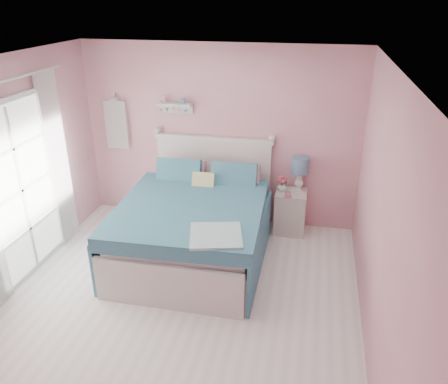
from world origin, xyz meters
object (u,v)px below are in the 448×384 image
at_px(nightstand, 290,212).
at_px(bed, 195,226).
at_px(vase, 282,186).
at_px(table_lamp, 300,168).
at_px(teacup, 288,195).

bearing_deg(nightstand, bed, -142.59).
distance_m(bed, vase, 1.40).
relative_size(table_lamp, teacup, 5.67).
bearing_deg(vase, teacup, -61.73).
bearing_deg(table_lamp, bed, -142.06).
bearing_deg(bed, nightstand, 35.32).
xyz_separation_m(nightstand, vase, (-0.14, 0.02, 0.38)).
bearing_deg(teacup, nightstand, 76.89).
relative_size(nightstand, vase, 4.54).
relative_size(nightstand, teacup, 7.20).
bearing_deg(teacup, vase, 118.27).
xyz_separation_m(vase, teacup, (0.10, -0.19, -0.03)).
relative_size(nightstand, table_lamp, 1.27).
relative_size(table_lamp, vase, 3.58).
height_order(vase, teacup, vase).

